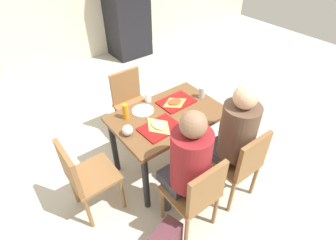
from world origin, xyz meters
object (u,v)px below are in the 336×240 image
at_px(chair_left_end, 84,175).
at_px(paper_plate_center, 143,110).
at_px(person_in_brown_jacket, 234,134).
at_px(soda_can, 202,92).
at_px(tray_red_far, 176,102).
at_px(pizza_slice_a, 158,125).
at_px(person_in_red, 187,163).
at_px(chair_far_side, 131,100).
at_px(plastic_cup_a, 148,97).
at_px(chair_near_left, 197,193).
at_px(paper_plate_near_edge, 194,117).
at_px(condiment_bottle, 125,111).
at_px(foil_bundle, 128,130).
at_px(main_table, 168,123).
at_px(tray_red_near, 160,128).
at_px(plastic_cup_b, 191,125).
at_px(pizza_slice_b, 175,102).
at_px(drink_fridge, 126,5).
at_px(chair_near_right, 241,162).

height_order(chair_left_end, paper_plate_center, chair_left_end).
distance_m(person_in_brown_jacket, soda_can, 0.65).
bearing_deg(tray_red_far, pizza_slice_a, -151.21).
distance_m(person_in_red, paper_plate_center, 0.81).
xyz_separation_m(chair_far_side, plastic_cup_a, (-0.03, -0.44, 0.29)).
height_order(chair_near_left, chair_far_side, same).
bearing_deg(chair_far_side, soda_can, -57.25).
distance_m(paper_plate_near_edge, soda_can, 0.38).
relative_size(person_in_brown_jacket, pizza_slice_a, 5.12).
distance_m(person_in_brown_jacket, condiment_bottle, 1.02).
bearing_deg(plastic_cup_a, foil_bundle, -143.57).
bearing_deg(paper_plate_center, main_table, -50.26).
height_order(person_in_red, condiment_bottle, person_in_red).
bearing_deg(tray_red_near, foil_bundle, 158.52).
xyz_separation_m(pizza_slice_a, condiment_bottle, (-0.16, 0.30, 0.06)).
bearing_deg(plastic_cup_b, soda_can, 36.43).
bearing_deg(foil_bundle, soda_can, 2.21).
distance_m(person_in_red, pizza_slice_b, 0.82).
distance_m(chair_far_side, soda_can, 0.91).
xyz_separation_m(chair_near_left, plastic_cup_a, (0.25, 1.05, 0.29)).
bearing_deg(pizza_slice_b, tray_red_near, -148.13).
bearing_deg(pizza_slice_b, foil_bundle, -169.84).
xyz_separation_m(chair_far_side, person_in_red, (-0.27, -1.35, 0.25)).
relative_size(main_table, paper_plate_center, 4.99).
bearing_deg(paper_plate_near_edge, chair_far_side, 99.92).
xyz_separation_m(chair_far_side, pizza_slice_b, (0.16, -0.65, 0.26)).
bearing_deg(person_in_red, chair_far_side, 78.48).
xyz_separation_m(chair_near_left, tray_red_near, (0.08, 0.62, 0.24)).
distance_m(main_table, drink_fridge, 3.12).
bearing_deg(condiment_bottle, person_in_brown_jacket, -51.78).
bearing_deg(chair_near_left, foil_bundle, 104.83).
distance_m(paper_plate_center, pizza_slice_a, 0.30).
distance_m(paper_plate_center, foil_bundle, 0.37).
xyz_separation_m(chair_left_end, plastic_cup_a, (0.91, 0.31, 0.29)).
bearing_deg(soda_can, paper_plate_near_edge, -144.41).
bearing_deg(pizza_slice_a, pizza_slice_b, 29.12).
bearing_deg(paper_plate_near_edge, person_in_brown_jacket, -74.85).
bearing_deg(plastic_cup_a, pizza_slice_a, -111.96).
distance_m(chair_far_side, tray_red_far, 0.71).
bearing_deg(drink_fridge, plastic_cup_a, -116.35).
xyz_separation_m(main_table, chair_left_end, (-0.93, 0.00, -0.13)).
bearing_deg(tray_red_near, chair_left_end, 170.34).
distance_m(chair_near_left, condiment_bottle, 1.00).
distance_m(main_table, foil_bundle, 0.49).
relative_size(chair_near_right, paper_plate_near_edge, 3.88).
height_order(chair_near_left, foil_bundle, chair_near_left).
distance_m(person_in_red, person_in_brown_jacket, 0.55).
relative_size(chair_near_left, paper_plate_near_edge, 3.88).
height_order(chair_left_end, pizza_slice_b, chair_left_end).
xyz_separation_m(soda_can, condiment_bottle, (-0.82, 0.18, 0.02)).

